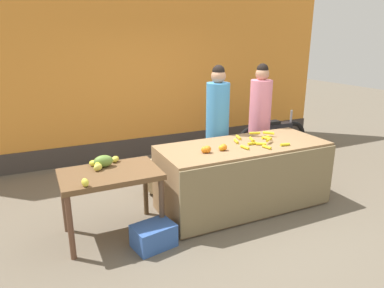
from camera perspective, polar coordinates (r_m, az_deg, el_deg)
name	(u,v)px	position (r m, az deg, el deg)	size (l,w,h in m)	color
ground_plane	(221,209)	(4.78, 4.74, -10.59)	(24.00, 24.00, 0.00)	#665B4C
market_wall_back	(152,69)	(6.73, -6.57, 12.16)	(7.47, 0.23, 3.37)	orange
fruit_stall_counter	(243,176)	(4.74, 8.36, -5.14)	(2.24, 0.95, 0.87)	olive
side_table_wooden	(110,180)	(4.03, -13.22, -5.81)	(1.09, 0.70, 0.78)	brown
banana_bunch_pile	(258,140)	(4.72, 10.71, 0.62)	(0.72, 0.68, 0.07)	yellow
orange_pile	(213,149)	(4.25, 3.53, -0.76)	(0.34, 0.10, 0.09)	orange
mango_papaya_pile	(102,163)	(4.10, -14.59, -3.09)	(0.55, 0.71, 0.14)	yellow
vendor_woman_blue_shirt	(217,128)	(5.17, 4.17, 2.66)	(0.34, 0.34, 1.85)	#33333D
vendor_woman_pink_shirt	(259,122)	(5.67, 11.00, 3.63)	(0.34, 0.34, 1.84)	#33333D
parked_motorcycle	(272,136)	(6.83, 12.98, 1.24)	(1.60, 0.18, 0.88)	black
produce_crate	(154,236)	(3.97, -6.30, -14.69)	(0.44, 0.32, 0.26)	#3359A5
produce_sack	(154,177)	(5.10, -6.17, -5.32)	(0.36, 0.30, 0.56)	tan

